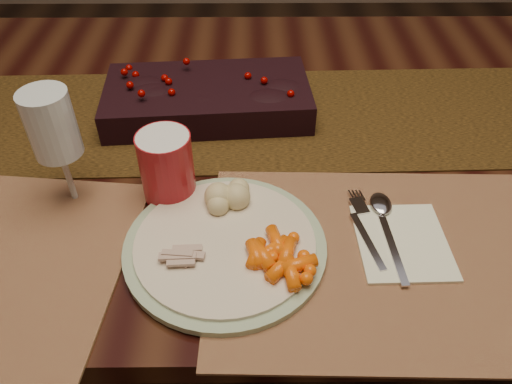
{
  "coord_description": "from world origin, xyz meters",
  "views": [
    {
      "loc": [
        -0.02,
        -0.8,
        1.3
      ],
      "look_at": [
        -0.01,
        -0.25,
        0.8
      ],
      "focal_mm": 35.0,
      "sensor_mm": 36.0,
      "label": 1
    }
  ],
  "objects_px": {
    "placemat_main": "(384,257)",
    "turkey_shreds": "(182,255)",
    "mashed_potatoes": "(231,193)",
    "wine_glass": "(60,151)",
    "red_cup": "(167,167)",
    "centerpiece": "(208,94)",
    "napkin": "(402,242)",
    "dining_table": "(260,252)",
    "dinner_plate": "(225,245)",
    "baby_carrots": "(272,259)"
  },
  "relations": [
    {
      "from": "dinner_plate",
      "to": "centerpiece",
      "type": "bearing_deg",
      "value": 97.27
    },
    {
      "from": "baby_carrots",
      "to": "napkin",
      "type": "height_order",
      "value": "baby_carrots"
    },
    {
      "from": "mashed_potatoes",
      "to": "red_cup",
      "type": "distance_m",
      "value": 0.11
    },
    {
      "from": "dinner_plate",
      "to": "wine_glass",
      "type": "height_order",
      "value": "wine_glass"
    },
    {
      "from": "placemat_main",
      "to": "wine_glass",
      "type": "distance_m",
      "value": 0.5
    },
    {
      "from": "mashed_potatoes",
      "to": "turkey_shreds",
      "type": "height_order",
      "value": "mashed_potatoes"
    },
    {
      "from": "dinner_plate",
      "to": "baby_carrots",
      "type": "xyz_separation_m",
      "value": [
        0.07,
        -0.04,
        0.02
      ]
    },
    {
      "from": "turkey_shreds",
      "to": "wine_glass",
      "type": "relative_size",
      "value": 0.38
    },
    {
      "from": "dinner_plate",
      "to": "red_cup",
      "type": "height_order",
      "value": "red_cup"
    },
    {
      "from": "red_cup",
      "to": "centerpiece",
      "type": "bearing_deg",
      "value": 79.4
    },
    {
      "from": "centerpiece",
      "to": "dinner_plate",
      "type": "xyz_separation_m",
      "value": [
        0.05,
        -0.36,
        -0.03
      ]
    },
    {
      "from": "dining_table",
      "to": "dinner_plate",
      "type": "xyz_separation_m",
      "value": [
        -0.06,
        -0.32,
        0.39
      ]
    },
    {
      "from": "baby_carrots",
      "to": "red_cup",
      "type": "xyz_separation_m",
      "value": [
        -0.16,
        0.16,
        0.03
      ]
    },
    {
      "from": "napkin",
      "to": "centerpiece",
      "type": "bearing_deg",
      "value": 129.5
    },
    {
      "from": "mashed_potatoes",
      "to": "wine_glass",
      "type": "bearing_deg",
      "value": 173.23
    },
    {
      "from": "wine_glass",
      "to": "dining_table",
      "type": "bearing_deg",
      "value": 34.63
    },
    {
      "from": "turkey_shreds",
      "to": "napkin",
      "type": "distance_m",
      "value": 0.32
    },
    {
      "from": "baby_carrots",
      "to": "wine_glass",
      "type": "xyz_separation_m",
      "value": [
        -0.31,
        0.15,
        0.07
      ]
    },
    {
      "from": "placemat_main",
      "to": "dinner_plate",
      "type": "bearing_deg",
      "value": 177.56
    },
    {
      "from": "centerpiece",
      "to": "dinner_plate",
      "type": "distance_m",
      "value": 0.37
    },
    {
      "from": "mashed_potatoes",
      "to": "wine_glass",
      "type": "height_order",
      "value": "wine_glass"
    },
    {
      "from": "placemat_main",
      "to": "turkey_shreds",
      "type": "height_order",
      "value": "turkey_shreds"
    },
    {
      "from": "dining_table",
      "to": "red_cup",
      "type": "height_order",
      "value": "red_cup"
    },
    {
      "from": "dining_table",
      "to": "wine_glass",
      "type": "bearing_deg",
      "value": -145.37
    },
    {
      "from": "dining_table",
      "to": "wine_glass",
      "type": "distance_m",
      "value": 0.6
    },
    {
      "from": "mashed_potatoes",
      "to": "napkin",
      "type": "distance_m",
      "value": 0.26
    },
    {
      "from": "centerpiece",
      "to": "wine_glass",
      "type": "bearing_deg",
      "value": -128.51
    },
    {
      "from": "placemat_main",
      "to": "wine_glass",
      "type": "height_order",
      "value": "wine_glass"
    },
    {
      "from": "placemat_main",
      "to": "wine_glass",
      "type": "bearing_deg",
      "value": 166.36
    },
    {
      "from": "centerpiece",
      "to": "napkin",
      "type": "xyz_separation_m",
      "value": [
        0.3,
        -0.35,
        -0.04
      ]
    },
    {
      "from": "turkey_shreds",
      "to": "wine_glass",
      "type": "height_order",
      "value": "wine_glass"
    },
    {
      "from": "dinner_plate",
      "to": "turkey_shreds",
      "type": "relative_size",
      "value": 3.88
    },
    {
      "from": "napkin",
      "to": "red_cup",
      "type": "xyz_separation_m",
      "value": [
        -0.35,
        0.11,
        0.05
      ]
    },
    {
      "from": "dinner_plate",
      "to": "red_cup",
      "type": "relative_size",
      "value": 2.55
    },
    {
      "from": "dinner_plate",
      "to": "wine_glass",
      "type": "distance_m",
      "value": 0.28
    },
    {
      "from": "red_cup",
      "to": "dinner_plate",
      "type": "bearing_deg",
      "value": -51.85
    },
    {
      "from": "dining_table",
      "to": "wine_glass",
      "type": "xyz_separation_m",
      "value": [
        -0.3,
        -0.21,
        0.47
      ]
    },
    {
      "from": "dining_table",
      "to": "wine_glass",
      "type": "relative_size",
      "value": 9.23
    },
    {
      "from": "baby_carrots",
      "to": "napkin",
      "type": "xyz_separation_m",
      "value": [
        0.19,
        0.05,
        -0.02
      ]
    },
    {
      "from": "baby_carrots",
      "to": "centerpiece",
      "type": "bearing_deg",
      "value": 105.5
    },
    {
      "from": "napkin",
      "to": "wine_glass",
      "type": "bearing_deg",
      "value": 167.26
    },
    {
      "from": "placemat_main",
      "to": "turkey_shreds",
      "type": "relative_size",
      "value": 6.64
    },
    {
      "from": "dinner_plate",
      "to": "mashed_potatoes",
      "type": "xyz_separation_m",
      "value": [
        0.01,
        0.08,
        0.03
      ]
    },
    {
      "from": "napkin",
      "to": "dining_table",
      "type": "bearing_deg",
      "value": 121.65
    },
    {
      "from": "placemat_main",
      "to": "dinner_plate",
      "type": "xyz_separation_m",
      "value": [
        -0.23,
        0.02,
        0.01
      ]
    },
    {
      "from": "placemat_main",
      "to": "mashed_potatoes",
      "type": "bearing_deg",
      "value": 157.54
    },
    {
      "from": "placemat_main",
      "to": "turkey_shreds",
      "type": "xyz_separation_m",
      "value": [
        -0.28,
        -0.02,
        0.03
      ]
    },
    {
      "from": "dinner_plate",
      "to": "napkin",
      "type": "height_order",
      "value": "dinner_plate"
    },
    {
      "from": "placemat_main",
      "to": "turkey_shreds",
      "type": "bearing_deg",
      "value": -175.16
    },
    {
      "from": "placemat_main",
      "to": "mashed_potatoes",
      "type": "relative_size",
      "value": 6.86
    }
  ]
}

